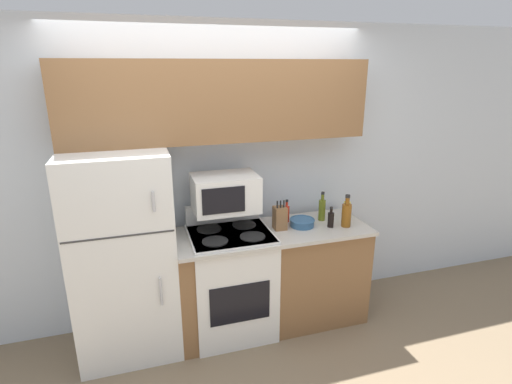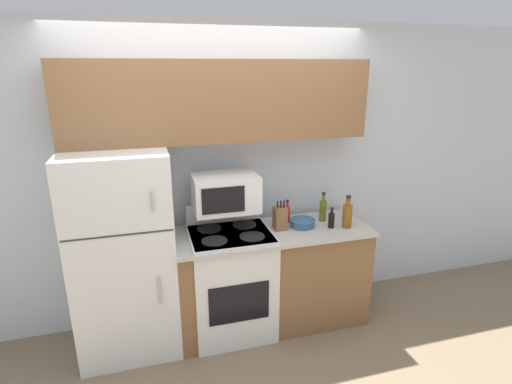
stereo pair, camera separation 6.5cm
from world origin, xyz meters
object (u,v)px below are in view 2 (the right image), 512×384
object	(u,v)px
microwave	(225,193)
bottle_soy_sauce	(331,220)
bottle_cooking_spray	(348,210)
bottle_olive_oil	(323,210)
knife_block	(280,218)
stove	(231,281)
bowl	(303,223)
bottle_hot_sauce	(287,213)
bottle_whiskey	(347,215)
refrigerator	(124,255)

from	to	relation	value
microwave	bottle_soy_sauce	size ratio (longest dim) A/B	2.88
bottle_cooking_spray	bottle_olive_oil	xyz separation A→B (m)	(-0.23, 0.03, 0.02)
bottle_olive_oil	knife_block	bearing A→B (deg)	-169.65
stove	bowl	distance (m)	0.78
microwave	bottle_cooking_spray	size ratio (longest dim) A/B	2.36
knife_block	bottle_hot_sauce	distance (m)	0.18
bottle_soy_sauce	bottle_hot_sauce	size ratio (longest dim) A/B	0.90
stove	bottle_soy_sauce	world-z (taller)	bottle_soy_sauce
bottle_cooking_spray	bottle_whiskey	size ratio (longest dim) A/B	0.79
bowl	microwave	bearing A→B (deg)	171.88
microwave	bowl	bearing A→B (deg)	-8.12
knife_block	bowl	bearing A→B (deg)	-0.20
microwave	bottle_olive_oil	xyz separation A→B (m)	(0.86, -0.01, -0.23)
stove	bottle_olive_oil	bearing A→B (deg)	5.40
microwave	knife_block	world-z (taller)	microwave
refrigerator	stove	xyz separation A→B (m)	(0.83, -0.04, -0.34)
bowl	bottle_whiskey	size ratio (longest dim) A/B	0.77
bowl	bottle_cooking_spray	bearing A→B (deg)	6.16
bottle_soy_sauce	bottle_cooking_spray	bearing A→B (deg)	30.90
refrigerator	bottle_whiskey	xyz separation A→B (m)	(1.81, -0.15, 0.19)
bottle_soy_sauce	bottle_whiskey	distance (m)	0.14
stove	bottle_whiskey	bearing A→B (deg)	-6.44
stove	bottle_soy_sauce	bearing A→B (deg)	-5.70
bottle_olive_oil	stove	bearing A→B (deg)	-174.60
microwave	bottle_soy_sauce	bearing A→B (deg)	-11.69
stove	bowl	xyz separation A→B (m)	(0.63, 0.00, 0.46)
bottle_hot_sauce	stove	bearing A→B (deg)	-165.71
microwave	refrigerator	bearing A→B (deg)	-176.05
bowl	bottle_soy_sauce	bearing A→B (deg)	-21.37
knife_block	bottle_olive_oil	xyz separation A→B (m)	(0.42, 0.08, 0.00)
microwave	bottle_hot_sauce	bearing A→B (deg)	4.48
bottle_cooking_spray	bottle_whiskey	xyz separation A→B (m)	(-0.10, -0.16, 0.02)
refrigerator	bottle_soy_sauce	distance (m)	1.69
bottle_cooking_spray	microwave	bearing A→B (deg)	177.74
bottle_cooking_spray	bottle_hot_sauce	distance (m)	0.55
microwave	bottle_whiskey	xyz separation A→B (m)	(0.99, -0.20, -0.22)
microwave	knife_block	bearing A→B (deg)	-11.68
refrigerator	bottle_hot_sauce	xyz separation A→B (m)	(1.36, 0.10, 0.16)
bowl	bottle_cooking_spray	distance (m)	0.46
stove	microwave	bearing A→B (deg)	98.13
refrigerator	bottle_cooking_spray	distance (m)	1.91
bowl	bottle_hot_sauce	bearing A→B (deg)	123.60
microwave	bottle_cooking_spray	xyz separation A→B (m)	(1.09, -0.04, -0.24)
refrigerator	bowl	size ratio (longest dim) A/B	7.58
refrigerator	bottle_whiskey	world-z (taller)	refrigerator
stove	bottle_olive_oil	world-z (taller)	bottle_olive_oil
bottle_cooking_spray	bottle_soy_sauce	distance (m)	0.26
knife_block	bottle_hot_sauce	bearing A→B (deg)	50.04
stove	bottle_hot_sauce	world-z (taller)	bottle_hot_sauce
knife_block	bottle_hot_sauce	xyz separation A→B (m)	(0.11, 0.13, -0.02)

